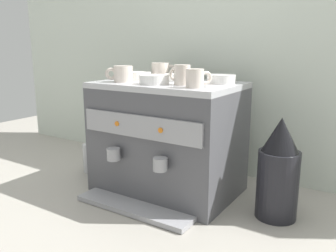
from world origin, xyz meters
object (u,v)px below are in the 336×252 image
Objects in this scene: ceramic_bowl_3 at (137,76)px; ceramic_cup_1 at (122,74)px; ceramic_bowl_2 at (175,77)px; coffee_grinder at (278,171)px; ceramic_bowl_1 at (154,80)px; ceramic_cup_2 at (181,75)px; ceramic_cup_3 at (196,78)px; espresso_machine at (167,138)px; ceramic_cup_0 at (161,71)px; ceramic_bowl_0 at (221,79)px; milk_pitcher at (92,158)px.

ceramic_cup_1 is at bearing -85.81° from ceramic_bowl_3.
coffee_grinder is (0.50, -0.07, -0.32)m from ceramic_bowl_2.
ceramic_cup_1 is 0.91× the size of ceramic_bowl_1.
ceramic_cup_3 is (0.10, -0.06, -0.01)m from ceramic_cup_2.
ceramic_cup_1 is 1.07× the size of ceramic_cup_2.
ceramic_cup_0 is at bearing 132.81° from espresso_machine.
coffee_grinder is (0.61, -0.12, -0.35)m from ceramic_cup_0.
ceramic_bowl_2 is (-0.22, -0.01, -0.00)m from ceramic_bowl_0.
coffee_grinder reaches higher than milk_pitcher.
ceramic_cup_1 is 1.17× the size of ceramic_bowl_2.
ceramic_bowl_0 is 0.40m from ceramic_bowl_3.
milk_pitcher is at bearing -158.69° from ceramic_cup_0.
ceramic_cup_1 reaches higher than milk_pitcher.
coffee_grinder is (0.28, -0.08, -0.33)m from ceramic_bowl_0.
ceramic_cup_0 is 0.39m from ceramic_cup_3.
milk_pitcher is at bearing -178.32° from espresso_machine.
ceramic_bowl_2 is at bearing 130.08° from ceramic_cup_2.
espresso_machine is at bearing -179.57° from coffee_grinder.
ceramic_bowl_1 reaches higher than coffee_grinder.
espresso_machine is 0.27m from ceramic_bowl_2.
ceramic_cup_2 is at bearing 8.20° from ceramic_cup_1.
ceramic_cup_3 is 0.28m from ceramic_bowl_2.
ceramic_bowl_0 is at bearing 51.82° from ceramic_cup_2.
ceramic_cup_0 is 1.11× the size of ceramic_cup_2.
ceramic_cup_1 is at bearing -171.80° from ceramic_cup_2.
ceramic_bowl_3 is at bearing 178.23° from coffee_grinder.
ceramic_bowl_1 is 0.64m from milk_pitcher.
ceramic_cup_1 is at bearing 177.29° from ceramic_cup_3.
ceramic_cup_2 reaches higher than ceramic_bowl_0.
ceramic_cup_3 is at bearing -36.83° from ceramic_cup_0.
ceramic_cup_0 reaches higher than ceramic_cup_3.
espresso_machine is 6.30× the size of ceramic_bowl_2.
ceramic_cup_1 is (-0.17, -0.09, 0.28)m from espresso_machine.
milk_pitcher is at bearing 171.77° from ceramic_cup_3.
espresso_machine is at bearing 27.80° from ceramic_cup_1.
ceramic_cup_2 is at bearing -3.90° from milk_pitcher.
ceramic_bowl_2 is at bearing 95.40° from espresso_machine.
espresso_machine is at bearing 150.90° from ceramic_cup_3.
ceramic_cup_0 is 0.71m from coffee_grinder.
ceramic_bowl_1 is 0.84× the size of milk_pitcher.
ceramic_cup_1 is 0.24m from ceramic_bowl_2.
ceramic_bowl_1 is 0.16m from ceramic_bowl_2.
ceramic_bowl_1 is at bearing -95.03° from espresso_machine.
ceramic_bowl_1 is at bearing -9.35° from milk_pitcher.
ceramic_bowl_1 reaches higher than milk_pitcher.
ceramic_bowl_3 reaches higher than coffee_grinder.
ceramic_cup_2 is 0.73m from milk_pitcher.
espresso_machine is at bearing 84.97° from ceramic_bowl_1.
espresso_machine is 0.33m from ceramic_cup_0.
ceramic_cup_0 is 0.33m from ceramic_bowl_0.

